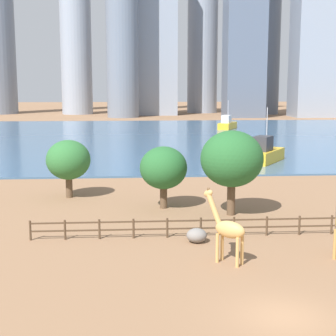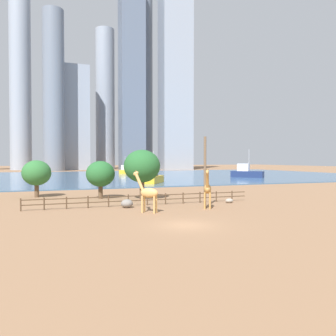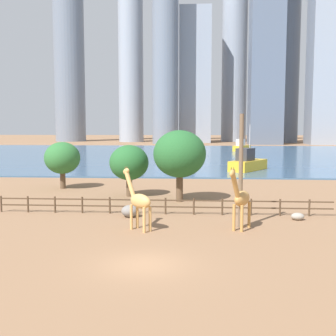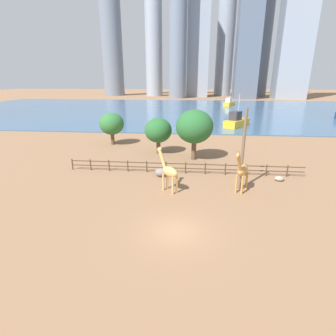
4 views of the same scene
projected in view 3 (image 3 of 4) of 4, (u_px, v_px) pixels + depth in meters
The scene contains 20 objects.
ground_plane at pixel (185, 154), 100.40m from camera, with size 400.00×400.00×0.00m, color #8C6647.
harbor_water at pixel (185, 155), 97.41m from camera, with size 180.00×86.00×0.20m, color #3D6084.
giraffe_tall at pixel (241, 199), 27.79m from camera, with size 1.90×2.99×4.35m.
giraffe_companion at pixel (139, 201), 27.74m from camera, with size 2.39×2.20×4.19m.
utility_pole at pixel (241, 171), 28.26m from camera, with size 0.28×0.28×7.69m, color brown.
boulder_near_fence at pixel (130, 211), 31.83m from camera, with size 1.30×1.22×0.91m, color gray.
boulder_by_pole at pixel (298, 216), 30.82m from camera, with size 0.96×0.71×0.53m, color gray.
enclosure_fence at pixel (158, 204), 32.84m from camera, with size 26.12×0.14×1.30m.
tree_left_large at pixel (62, 158), 45.96m from camera, with size 3.88×3.88×5.12m.
tree_center_broad at pixel (180, 154), 37.95m from camera, with size 4.76×4.76×6.50m.
tree_right_tall at pixel (129, 163), 40.91m from camera, with size 3.81×3.81×5.03m.
boat_ferry at pixel (241, 147), 111.33m from camera, with size 5.36×7.36×6.27m.
boat_sailboat at pixel (247, 163), 62.79m from camera, with size 6.49×7.89×6.87m.
skyline_tower_needle at pixel (69, 41), 180.10m from camera, with size 13.02×13.02×85.73m, color slate.
skyline_block_central at pixel (131, 30), 174.18m from camera, with size 10.35×10.35×92.21m, color #939EAD.
skyline_tower_glass at pixel (235, 49), 178.15m from camera, with size 10.59×10.59×78.66m, color #939EAD.
skyline_block_right at pixel (195, 76), 168.73m from camera, with size 12.46×11.96×53.04m, color #939EAD.
skyline_tower_short at pixel (287, 5), 165.56m from camera, with size 11.04×11.04×108.14m, color slate.
skyline_block_wide at pixel (165, 43), 155.53m from camera, with size 9.73×9.73×74.85m, color slate.
skyline_tower_far at pixel (268, 1), 149.80m from camera, with size 11.75×10.44×101.87m, color slate.
Camera 3 is at (2.56, -20.26, 6.92)m, focal length 45.00 mm.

